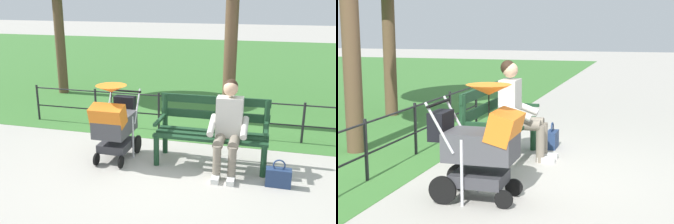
{
  "view_description": "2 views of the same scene",
  "coord_description": "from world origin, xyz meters",
  "views": [
    {
      "loc": [
        -1.32,
        5.18,
        2.35
      ],
      "look_at": [
        0.1,
        0.01,
        0.75
      ],
      "focal_mm": 41.69,
      "sensor_mm": 36.0,
      "label": 1
    },
    {
      "loc": [
        5.47,
        1.7,
        1.7
      ],
      "look_at": [
        0.25,
        0.23,
        0.79
      ],
      "focal_mm": 54.62,
      "sensor_mm": 36.0,
      "label": 2
    }
  ],
  "objects": [
    {
      "name": "handbag",
      "position": [
        -1.48,
        0.42,
        0.13
      ],
      "size": [
        0.32,
        0.14,
        0.37
      ],
      "color": "navy",
      "rests_on": "ground"
    },
    {
      "name": "stroller",
      "position": [
        0.86,
        0.16,
        0.59
      ],
      "size": [
        0.52,
        0.89,
        1.15
      ],
      "color": "black",
      "rests_on": "ground"
    },
    {
      "name": "park_fence",
      "position": [
        0.0,
        -1.26,
        0.41
      ],
      "size": [
        6.22,
        0.04,
        0.7
      ],
      "color": "black",
      "rests_on": "ground"
    },
    {
      "name": "ground_plane",
      "position": [
        0.0,
        0.0,
        0.0
      ],
      "size": [
        60.0,
        60.0,
        0.0
      ],
      "primitive_type": "plane",
      "color": "#ADA89E"
    },
    {
      "name": "person_on_bench",
      "position": [
        -0.78,
        0.11,
        0.68
      ],
      "size": [
        0.53,
        0.74,
        1.28
      ],
      "color": "slate",
      "rests_on": "ground"
    },
    {
      "name": "park_bench",
      "position": [
        -0.53,
        -0.12,
        0.53
      ],
      "size": [
        1.6,
        0.61,
        0.96
      ],
      "color": "#193D23",
      "rests_on": "ground"
    }
  ]
}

